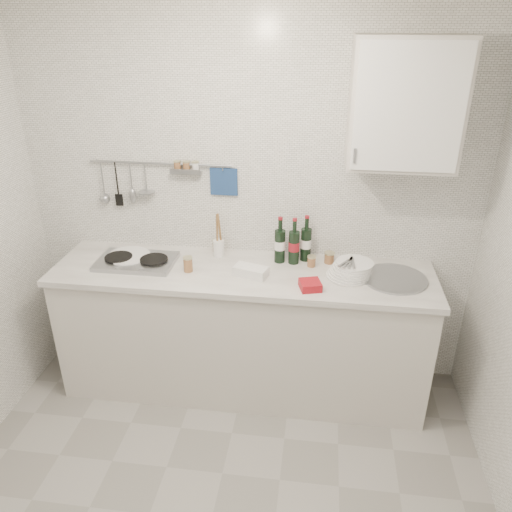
{
  "coord_description": "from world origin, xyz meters",
  "views": [
    {
      "loc": [
        0.47,
        -1.69,
        2.39
      ],
      "look_at": [
        0.12,
        0.9,
        1.12
      ],
      "focal_mm": 35.0,
      "sensor_mm": 36.0,
      "label": 1
    }
  ],
  "objects_px": {
    "plate_stack_sink": "(351,269)",
    "wine_bottles": "(293,240)",
    "plate_stack_hob": "(128,258)",
    "utensil_crock": "(219,246)",
    "wall_cabinet": "(405,104)"
  },
  "relations": [
    {
      "from": "utensil_crock",
      "to": "wall_cabinet",
      "type": "bearing_deg",
      "value": -3.43
    },
    {
      "from": "plate_stack_hob",
      "to": "plate_stack_sink",
      "type": "xyz_separation_m",
      "value": [
        1.46,
        -0.03,
        0.03
      ]
    },
    {
      "from": "plate_stack_sink",
      "to": "wall_cabinet",
      "type": "bearing_deg",
      "value": 26.63
    },
    {
      "from": "plate_stack_sink",
      "to": "wine_bottles",
      "type": "distance_m",
      "value": 0.42
    },
    {
      "from": "wall_cabinet",
      "to": "wine_bottles",
      "type": "relative_size",
      "value": 2.26
    },
    {
      "from": "plate_stack_sink",
      "to": "plate_stack_hob",
      "type": "bearing_deg",
      "value": 179.01
    },
    {
      "from": "wine_bottles",
      "to": "wall_cabinet",
      "type": "bearing_deg",
      "value": -4.84
    },
    {
      "from": "wall_cabinet",
      "to": "plate_stack_sink",
      "type": "distance_m",
      "value": 1.01
    },
    {
      "from": "wall_cabinet",
      "to": "wine_bottles",
      "type": "xyz_separation_m",
      "value": [
        -0.59,
        0.05,
        -0.87
      ]
    },
    {
      "from": "plate_stack_sink",
      "to": "utensil_crock",
      "type": "xyz_separation_m",
      "value": [
        -0.87,
        0.17,
        0.03
      ]
    },
    {
      "from": "wine_bottles",
      "to": "plate_stack_sink",
      "type": "bearing_deg",
      "value": -23.02
    },
    {
      "from": "wall_cabinet",
      "to": "utensil_crock",
      "type": "xyz_separation_m",
      "value": [
        -1.09,
        0.07,
        -0.96
      ]
    },
    {
      "from": "plate_stack_sink",
      "to": "wine_bottles",
      "type": "height_order",
      "value": "wine_bottles"
    },
    {
      "from": "wine_bottles",
      "to": "utensil_crock",
      "type": "relative_size",
      "value": 0.99
    },
    {
      "from": "plate_stack_hob",
      "to": "utensil_crock",
      "type": "xyz_separation_m",
      "value": [
        0.59,
        0.15,
        0.05
      ]
    }
  ]
}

